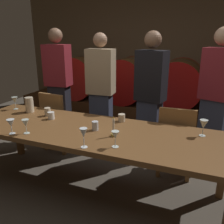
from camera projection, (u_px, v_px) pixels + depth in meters
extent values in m
plane|color=#4C443A|center=(99.00, 197.00, 2.53)|extent=(7.57, 7.57, 0.00)
cube|color=brown|center=(159.00, 51.00, 4.70)|extent=(5.83, 0.24, 2.68)
cube|color=#4C2D16|center=(150.00, 113.00, 4.55)|extent=(5.24, 0.90, 0.43)
cylinder|color=brown|center=(83.00, 77.00, 4.86)|extent=(0.81, 0.84, 0.81)
cylinder|color=#B21C16|center=(72.00, 80.00, 4.47)|extent=(0.82, 0.03, 0.82)
cylinder|color=#B21C16|center=(93.00, 73.00, 5.25)|extent=(0.82, 0.03, 0.82)
cylinder|color=#2D2D33|center=(83.00, 77.00, 4.86)|extent=(0.81, 0.04, 0.81)
cylinder|color=brown|center=(128.00, 80.00, 4.52)|extent=(0.81, 0.84, 0.81)
cylinder|color=maroon|center=(120.00, 84.00, 4.14)|extent=(0.82, 0.03, 0.82)
cylinder|color=maroon|center=(135.00, 76.00, 4.91)|extent=(0.82, 0.03, 0.82)
cylinder|color=#2D2D33|center=(128.00, 80.00, 4.52)|extent=(0.81, 0.04, 0.81)
cylinder|color=brown|center=(179.00, 83.00, 4.19)|extent=(0.81, 0.84, 0.81)
cylinder|color=#9E1411|center=(176.00, 88.00, 3.81)|extent=(0.82, 0.03, 0.82)
cylinder|color=#9E1411|center=(182.00, 79.00, 4.58)|extent=(0.82, 0.03, 0.82)
cylinder|color=#2D2D33|center=(179.00, 83.00, 4.19)|extent=(0.81, 0.04, 0.81)
cube|color=brown|center=(89.00, 131.00, 2.44)|extent=(2.80, 0.90, 0.05)
cube|color=brown|center=(19.00, 132.00, 3.36)|extent=(0.07, 0.07, 0.67)
cube|color=brown|center=(223.00, 169.00, 2.44)|extent=(0.07, 0.07, 0.67)
cube|color=olive|center=(61.00, 120.00, 3.52)|extent=(0.44, 0.44, 0.04)
cube|color=olive|center=(51.00, 109.00, 3.30)|extent=(0.40, 0.09, 0.42)
cube|color=olive|center=(78.00, 133.00, 3.65)|extent=(0.05, 0.05, 0.42)
cube|color=olive|center=(61.00, 129.00, 3.81)|extent=(0.05, 0.05, 0.42)
cube|color=olive|center=(64.00, 141.00, 3.37)|extent=(0.05, 0.05, 0.42)
cube|color=olive|center=(45.00, 137.00, 3.52)|extent=(0.05, 0.05, 0.42)
cube|color=olive|center=(176.00, 139.00, 2.88)|extent=(0.42, 0.42, 0.04)
cube|color=olive|center=(177.00, 127.00, 2.64)|extent=(0.40, 0.06, 0.42)
cube|color=olive|center=(189.00, 152.00, 3.05)|extent=(0.05, 0.05, 0.42)
cube|color=olive|center=(162.00, 149.00, 3.15)|extent=(0.05, 0.05, 0.42)
cube|color=olive|center=(189.00, 165.00, 2.74)|extent=(0.05, 0.05, 0.42)
cube|color=olive|center=(159.00, 161.00, 2.84)|extent=(0.05, 0.05, 0.42)
cube|color=black|center=(61.00, 112.00, 3.87)|extent=(0.32, 0.23, 0.89)
cube|color=maroon|center=(57.00, 65.00, 3.64)|extent=(0.40, 0.27, 0.62)
sphere|color=#8C664C|center=(55.00, 35.00, 3.50)|extent=(0.21, 0.21, 0.21)
cube|color=#33384C|center=(101.00, 120.00, 3.58)|extent=(0.31, 0.22, 0.84)
cube|color=tan|center=(101.00, 72.00, 3.35)|extent=(0.40, 0.27, 0.62)
sphere|color=tan|center=(100.00, 40.00, 3.22)|extent=(0.19, 0.19, 0.19)
cube|color=#33384C|center=(149.00, 128.00, 3.33)|extent=(0.33, 0.26, 0.81)
cube|color=black|center=(151.00, 76.00, 3.10)|extent=(0.42, 0.31, 0.65)
sphere|color=#8C664C|center=(153.00, 39.00, 2.96)|extent=(0.22, 0.22, 0.22)
cube|color=#33384C|center=(211.00, 132.00, 3.07)|extent=(0.35, 0.29, 0.89)
cube|color=maroon|center=(219.00, 74.00, 2.84)|extent=(0.44, 0.35, 0.61)
sphere|color=#D8A884|center=(224.00, 36.00, 2.71)|extent=(0.21, 0.21, 0.21)
cylinder|color=olive|center=(113.00, 135.00, 2.26)|extent=(0.05, 0.05, 0.02)
cylinder|color=#EDE5CC|center=(113.00, 126.00, 2.23)|extent=(0.02, 0.02, 0.15)
cone|color=yellow|center=(113.00, 117.00, 2.21)|extent=(0.01, 0.01, 0.02)
cylinder|color=beige|center=(29.00, 105.00, 2.95)|extent=(0.10, 0.10, 0.19)
cylinder|color=silver|center=(16.00, 109.00, 3.10)|extent=(0.06, 0.06, 0.00)
cylinder|color=silver|center=(16.00, 106.00, 3.08)|extent=(0.01, 0.01, 0.08)
cone|color=silver|center=(15.00, 100.00, 3.06)|extent=(0.08, 0.08, 0.08)
cylinder|color=white|center=(12.00, 134.00, 2.32)|extent=(0.06, 0.06, 0.00)
cylinder|color=white|center=(12.00, 130.00, 2.31)|extent=(0.01, 0.01, 0.07)
cone|color=white|center=(11.00, 123.00, 2.29)|extent=(0.08, 0.08, 0.07)
cylinder|color=silver|center=(27.00, 133.00, 2.33)|extent=(0.06, 0.06, 0.00)
cylinder|color=silver|center=(26.00, 130.00, 2.32)|extent=(0.01, 0.01, 0.06)
cone|color=silver|center=(26.00, 123.00, 2.30)|extent=(0.07, 0.07, 0.08)
cylinder|color=white|center=(84.00, 147.00, 2.04)|extent=(0.06, 0.06, 0.00)
cylinder|color=white|center=(84.00, 142.00, 2.03)|extent=(0.01, 0.01, 0.09)
cone|color=white|center=(84.00, 133.00, 2.00)|extent=(0.07, 0.07, 0.09)
cylinder|color=silver|center=(115.00, 147.00, 2.05)|extent=(0.06, 0.06, 0.00)
cylinder|color=silver|center=(115.00, 143.00, 2.03)|extent=(0.01, 0.01, 0.07)
cone|color=silver|center=(115.00, 135.00, 2.01)|extent=(0.07, 0.07, 0.07)
cylinder|color=silver|center=(202.00, 136.00, 2.27)|extent=(0.06, 0.06, 0.00)
cylinder|color=silver|center=(203.00, 132.00, 2.26)|extent=(0.01, 0.01, 0.07)
cone|color=silver|center=(204.00, 124.00, 2.24)|extent=(0.08, 0.08, 0.09)
cylinder|color=beige|center=(48.00, 112.00, 2.83)|extent=(0.07, 0.07, 0.10)
cylinder|color=white|center=(51.00, 116.00, 2.72)|extent=(0.08, 0.08, 0.08)
cylinder|color=silver|center=(95.00, 126.00, 2.40)|extent=(0.06, 0.06, 0.09)
cylinder|color=beige|center=(122.00, 118.00, 2.64)|extent=(0.08, 0.08, 0.08)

